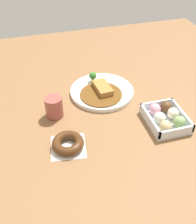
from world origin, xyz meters
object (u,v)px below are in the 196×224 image
(curry_plate, at_px, (102,91))
(chocolate_ring_donut, at_px, (68,143))
(donut_box, at_px, (166,118))
(coffee_mug, at_px, (54,107))

(curry_plate, distance_m, chocolate_ring_donut, 0.34)
(curry_plate, relative_size, chocolate_ring_donut, 2.04)
(curry_plate, bearing_deg, donut_box, 36.09)
(curry_plate, relative_size, coffee_mug, 3.23)
(donut_box, relative_size, chocolate_ring_donut, 1.29)
(curry_plate, xyz_separation_m, coffee_mug, (0.09, -0.22, 0.03))
(coffee_mug, bearing_deg, chocolate_ring_donut, 5.77)
(donut_box, height_order, chocolate_ring_donut, donut_box)
(curry_plate, xyz_separation_m, donut_box, (0.25, 0.18, 0.01))
(chocolate_ring_donut, bearing_deg, donut_box, 93.60)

